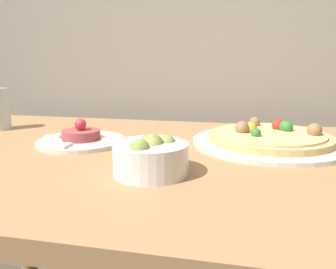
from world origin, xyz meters
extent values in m
cube|color=#AD7F51|center=(0.00, 0.39, 0.72)|extent=(1.30, 0.79, 0.03)
cylinder|color=#AD7F51|center=(-0.59, 0.73, 0.35)|extent=(0.06, 0.06, 0.70)
cylinder|color=silver|center=(0.28, 0.52, 0.74)|extent=(0.37, 0.37, 0.01)
cylinder|color=#DBB26B|center=(0.28, 0.52, 0.75)|extent=(0.30, 0.30, 0.02)
cylinder|color=#E0C684|center=(0.28, 0.52, 0.76)|extent=(0.26, 0.26, 0.01)
sphere|color=#997047|center=(0.38, 0.52, 0.78)|extent=(0.03, 0.03, 0.03)
sphere|color=#B22D23|center=(0.30, 0.57, 0.78)|extent=(0.03, 0.03, 0.03)
sphere|color=#997047|center=(0.38, 0.53, 0.77)|extent=(0.02, 0.02, 0.02)
sphere|color=gold|center=(0.23, 0.52, 0.78)|extent=(0.03, 0.03, 0.03)
sphere|color=#997047|center=(0.25, 0.61, 0.78)|extent=(0.03, 0.03, 0.03)
sphere|color=#997047|center=(0.21, 0.51, 0.78)|extent=(0.03, 0.03, 0.03)
sphere|color=#387F33|center=(0.32, 0.55, 0.78)|extent=(0.03, 0.03, 0.03)
sphere|color=#387F33|center=(0.32, 0.55, 0.78)|extent=(0.03, 0.03, 0.03)
sphere|color=#387F33|center=(0.24, 0.47, 0.77)|extent=(0.02, 0.02, 0.02)
cylinder|color=silver|center=(-0.18, 0.44, 0.74)|extent=(0.22, 0.22, 0.01)
cylinder|color=#A84747|center=(-0.18, 0.44, 0.76)|extent=(0.09, 0.09, 0.02)
sphere|color=#E0384C|center=(-0.18, 0.44, 0.78)|extent=(0.03, 0.03, 0.03)
cube|color=white|center=(-0.10, 0.44, 0.75)|extent=(0.04, 0.02, 0.01)
cube|color=white|center=(-0.18, 0.51, 0.75)|extent=(0.02, 0.04, 0.01)
cube|color=white|center=(-0.26, 0.44, 0.75)|extent=(0.04, 0.02, 0.01)
cube|color=white|center=(-0.18, 0.36, 0.75)|extent=(0.02, 0.04, 0.01)
cylinder|color=white|center=(0.05, 0.25, 0.76)|extent=(0.14, 0.14, 0.06)
sphere|color=#8EA34C|center=(0.05, 0.25, 0.79)|extent=(0.04, 0.04, 0.04)
sphere|color=#668E42|center=(0.04, 0.27, 0.79)|extent=(0.04, 0.04, 0.04)
sphere|color=#8EA34C|center=(0.04, 0.22, 0.79)|extent=(0.04, 0.04, 0.04)
sphere|color=#8EA34C|center=(0.07, 0.27, 0.79)|extent=(0.03, 0.03, 0.03)
sphere|color=#A3B25B|center=(0.04, 0.22, 0.79)|extent=(0.03, 0.03, 0.03)
sphere|color=#A3B25B|center=(0.05, 0.25, 0.79)|extent=(0.03, 0.03, 0.03)
camera|label=1|loc=(0.20, -0.30, 0.94)|focal=35.00mm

